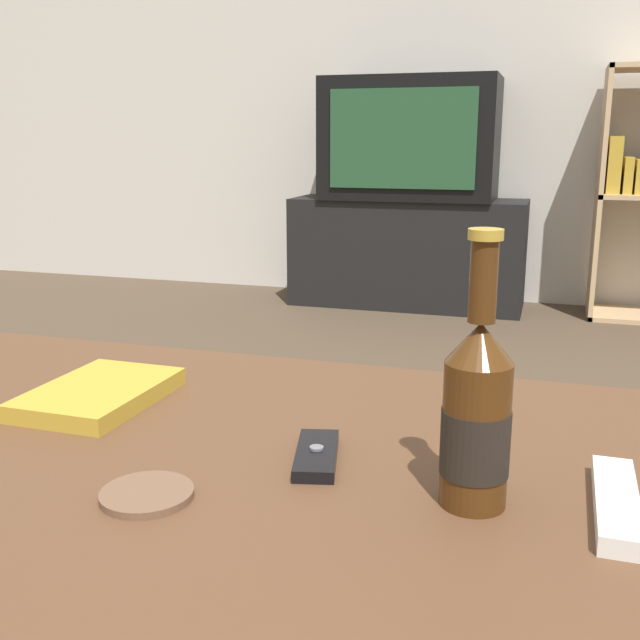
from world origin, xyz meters
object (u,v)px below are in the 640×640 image
Objects in this scene: remote_control at (616,503)px; beer_bottle at (476,415)px; tv_stand at (407,253)px; television at (410,139)px; table_book at (99,394)px; cell_phone at (317,455)px.

beer_bottle is at bearing -170.16° from remote_control.
tv_stand is 0.52m from television.
remote_control is (0.13, 0.02, -0.08)m from beer_bottle.
table_book is (-0.52, 0.15, -0.08)m from beer_bottle.
cell_phone is 0.57× the size of table_book.
remote_control is (0.72, -2.72, 0.17)m from tv_stand.
television is 2.74m from cell_phone.
beer_bottle is at bearing -77.98° from tv_stand.
beer_bottle is 1.52× the size of remote_control.
tv_stand is 8.44× the size of cell_phone.
table_book reaches higher than cell_phone.
tv_stand is 2.82m from remote_control.
cell_phone is at bearing -14.53° from table_book.
television is 3.47× the size of table_book.
table_book is (-0.66, 0.12, 0.00)m from remote_control.
table_book is (0.06, -2.59, -0.34)m from television.
remote_control is 0.81× the size of table_book.
cell_phone is at bearing -81.42° from tv_stand.
table_book is (0.06, -2.60, 0.18)m from tv_stand.
remote_control is at bearing -75.20° from tv_stand.
television is at bearing 105.59° from remote_control.
television reaches higher than remote_control.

